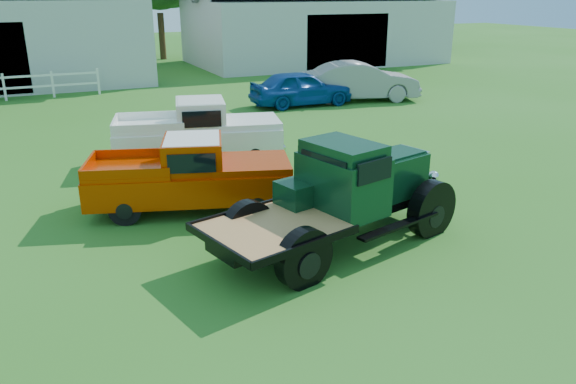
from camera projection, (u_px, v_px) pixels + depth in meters
name	position (u px, v px, depth m)	size (l,w,h in m)	color
ground	(306.00, 271.00, 9.85)	(120.00, 120.00, 0.00)	#296C19
shed_right	(315.00, 22.00, 37.55)	(16.80, 9.20, 5.20)	#A9A9A9
vintage_flatbed	(338.00, 196.00, 10.53)	(5.11, 2.03, 2.03)	#0D351E
red_pickup	(190.00, 174.00, 12.36)	(4.56, 1.75, 1.66)	#B32C00
white_pickup	(198.00, 132.00, 15.82)	(4.77, 1.85, 1.75)	white
misc_car_blue	(301.00, 88.00, 23.74)	(1.74, 4.34, 1.48)	navy
misc_car_grey	(360.00, 81.00, 24.80)	(1.78, 5.10, 1.68)	gray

